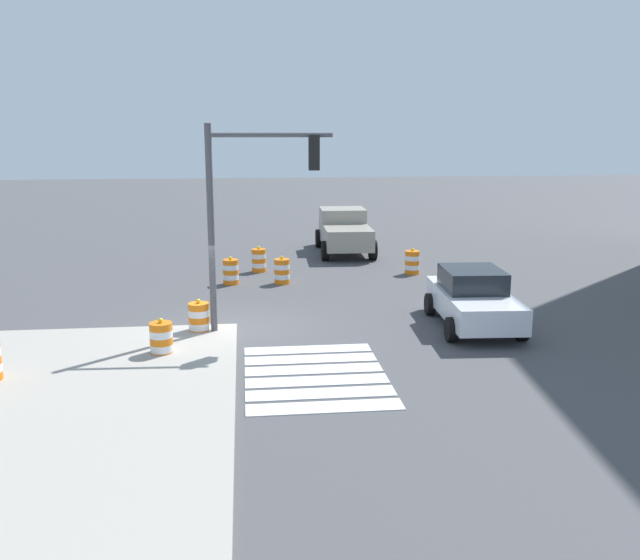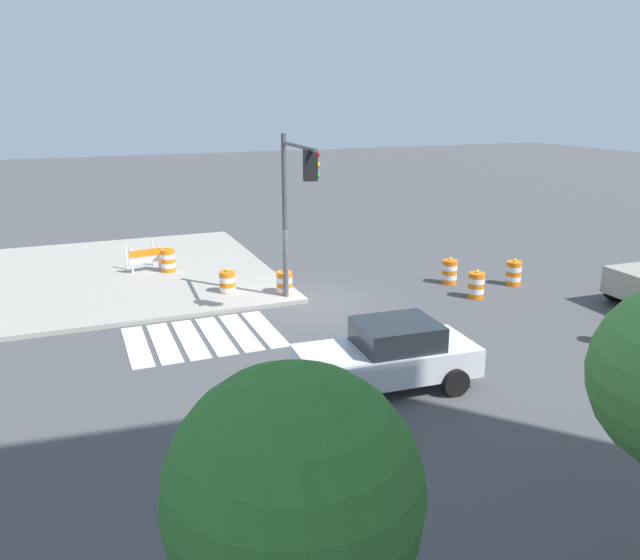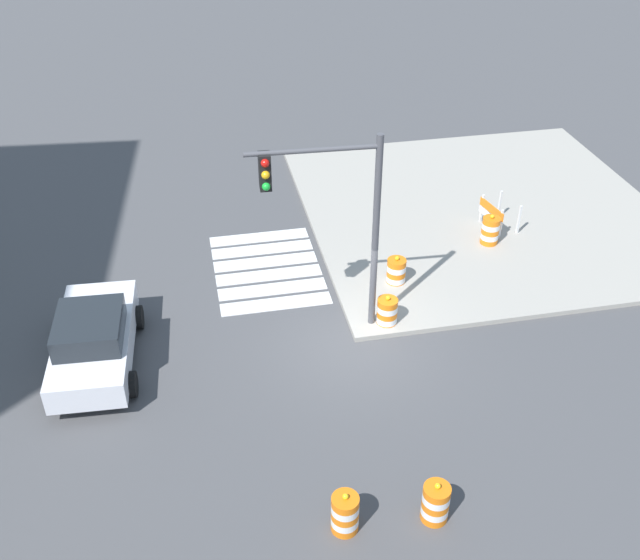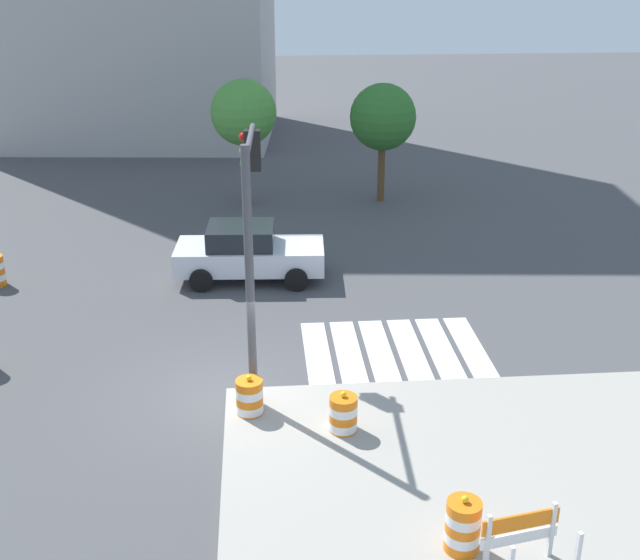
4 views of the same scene
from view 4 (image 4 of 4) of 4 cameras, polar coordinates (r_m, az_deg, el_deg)
The scene contains 10 objects.
ground_plane at distance 17.67m, azimuth -6.70°, elevation -8.14°, with size 120.00×120.00×0.00m, color #474749.
crosswalk_stripes at distance 19.48m, azimuth 5.32°, elevation -4.94°, with size 4.35×3.20×0.02m.
sports_car at distance 23.34m, azimuth -5.18°, elevation 2.00°, with size 4.40×2.33×1.63m.
traffic_barrel_median_near at distance 16.56m, azimuth -5.06°, elevation -8.53°, with size 0.56×0.56×1.02m.
traffic_barrel_lane_center at distance 15.95m, azimuth 1.67°, elevation -9.75°, with size 0.56×0.56×1.02m.
traffic_barrel_on_sidewalk at distance 13.29m, azimuth 10.19°, elevation -16.93°, with size 0.56×0.56×1.02m.
construction_barricade at distance 13.08m, azimuth 14.47°, elevation -17.47°, with size 1.36×1.00×1.00m.
traffic_light_pole at distance 16.53m, azimuth -5.03°, elevation 4.63°, with size 0.48×3.29×5.50m.
street_tree_streetside_near at distance 29.90m, azimuth -5.50°, elevation 11.77°, with size 2.43×2.43×4.69m.
street_tree_streetside_mid at distance 30.32m, azimuth 4.52°, elevation 11.53°, with size 2.49×2.49×4.47m.
Camera 4 is at (0.80, -15.20, 8.98)m, focal length 44.68 mm.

